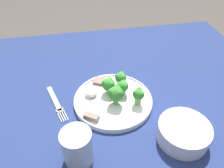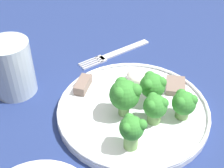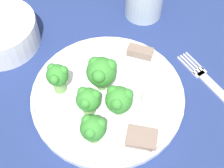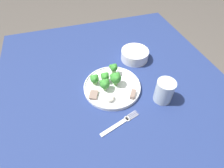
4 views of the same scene
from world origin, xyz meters
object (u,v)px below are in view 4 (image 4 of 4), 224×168
object	(u,v)px
drinking_glass	(164,92)
fork	(119,124)
dinner_plate	(112,87)
cream_bowl	(135,55)

from	to	relation	value
drinking_glass	fork	bearing A→B (deg)	-74.06
dinner_plate	cream_bowl	size ratio (longest dim) A/B	1.80
drinking_glass	cream_bowl	bearing A→B (deg)	-177.97
cream_bowl	drinking_glass	bearing A→B (deg)	2.03
fork	cream_bowl	bearing A→B (deg)	149.61
fork	drinking_glass	bearing A→B (deg)	105.94
cream_bowl	drinking_glass	xyz separation A→B (m)	(0.29, 0.01, 0.02)
dinner_plate	drinking_glass	world-z (taller)	drinking_glass
fork	drinking_glass	distance (m)	0.23
cream_bowl	drinking_glass	distance (m)	0.29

